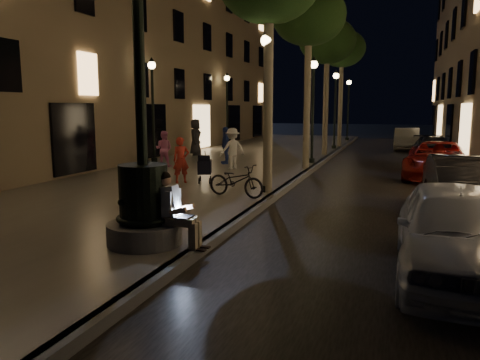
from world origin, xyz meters
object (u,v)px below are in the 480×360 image
at_px(seated_man_laptop, 174,208).
at_px(pedestrian_blue, 226,145).
at_px(car_fifth, 406,139).
at_px(bicycle, 236,181).
at_px(car_third, 438,160).
at_px(car_rear, 433,149).
at_px(lamp_curb_a, 267,90).
at_px(pedestrian_red, 181,160).
at_px(pedestrian_white, 232,149).
at_px(tree_third, 327,42).
at_px(lamp_curb_d, 348,101).
at_px(fountain_lamppost, 143,191).
at_px(tree_far, 342,49).
at_px(lamp_curb_c, 335,99).
at_px(stroller, 205,167).
at_px(car_second, 467,188).
at_px(car_front, 457,231).
at_px(lamp_curb_b, 313,96).
at_px(lamp_left_b, 153,97).
at_px(lamp_left_c, 227,100).
at_px(tree_second, 309,17).
at_px(pedestrian_dark, 196,137).
at_px(pedestrian_pink, 164,149).

xyz_separation_m(seated_man_laptop, pedestrian_blue, (-3.57, 12.38, 0.11)).
height_order(car_fifth, bicycle, car_fifth).
distance_m(car_third, car_rear, 6.47).
relative_size(lamp_curb_a, pedestrian_red, 3.10).
relative_size(pedestrian_white, pedestrian_blue, 1.01).
height_order(tree_third, lamp_curb_d, tree_third).
bearing_deg(tree_third, pedestrian_red, -105.77).
distance_m(car_third, pedestrian_white, 8.10).
height_order(fountain_lamppost, lamp_curb_a, fountain_lamppost).
bearing_deg(tree_far, car_fifth, 9.77).
bearing_deg(seated_man_laptop, lamp_curb_c, 89.77).
distance_m(tree_far, pedestrian_red, 18.38).
distance_m(fountain_lamppost, car_fifth, 25.23).
height_order(tree_far, pedestrian_blue, tree_far).
bearing_deg(stroller, car_second, -33.83).
bearing_deg(stroller, tree_third, 58.21).
relative_size(seated_man_laptop, tree_far, 0.19).
distance_m(lamp_curb_c, car_third, 11.62).
bearing_deg(car_front, lamp_curb_c, 102.88).
relative_size(fountain_lamppost, car_second, 1.12).
relative_size(lamp_curb_b, lamp_left_b, 1.00).
height_order(car_front, car_fifth, car_front).
relative_size(lamp_curb_b, car_rear, 1.10).
bearing_deg(pedestrian_blue, car_rear, 92.35).
distance_m(lamp_left_c, car_fifth, 11.99).
relative_size(tree_second, lamp_left_c, 1.54).
relative_size(lamp_left_b, pedestrian_white, 2.83).
height_order(seated_man_laptop, pedestrian_dark, pedestrian_dark).
xyz_separation_m(seated_man_laptop, pedestrian_red, (-3.09, 6.75, 0.05)).
xyz_separation_m(pedestrian_red, pedestrian_blue, (-0.48, 5.63, 0.06)).
bearing_deg(lamp_curb_c, lamp_curb_a, -90.00).
bearing_deg(pedestrian_blue, pedestrian_red, -26.20).
xyz_separation_m(stroller, bicycle, (1.84, -2.06, -0.07)).
relative_size(tree_far, pedestrian_red, 4.83).
xyz_separation_m(tree_third, car_rear, (5.50, 0.42, -5.51)).
relative_size(car_second, pedestrian_blue, 2.78).
distance_m(pedestrian_pink, bicycle, 7.57).
bearing_deg(pedestrian_blue, pedestrian_white, -2.08).
bearing_deg(lamp_curb_a, fountain_lamppost, -96.65).
height_order(car_third, car_fifth, car_third).
relative_size(lamp_curb_c, lamp_left_c, 1.00).
bearing_deg(pedestrian_pink, lamp_left_c, -89.77).
distance_m(fountain_lamppost, pedestrian_pink, 11.65).
xyz_separation_m(car_rear, pedestrian_pink, (-11.28, -7.94, 0.34)).
height_order(seated_man_laptop, tree_far, tree_far).
bearing_deg(pedestrian_blue, car_front, 3.98).
distance_m(stroller, car_second, 8.10).
distance_m(pedestrian_pink, pedestrian_dark, 5.04).
bearing_deg(bicycle, lamp_curb_c, 10.55).
height_order(car_second, car_rear, car_second).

